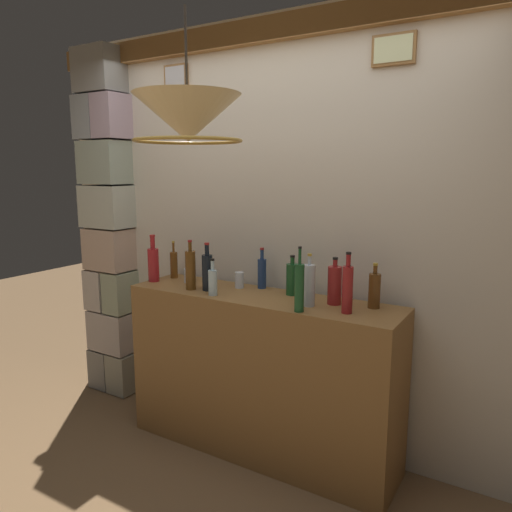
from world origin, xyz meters
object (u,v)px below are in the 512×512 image
(liquor_bottle_mezcal, at_px, (374,290))
(liquor_bottle_port, at_px, (292,279))
(liquor_bottle_vermouth, at_px, (262,272))
(glass_tumbler_highball, at_px, (189,275))
(liquor_bottle_whiskey, at_px, (213,281))
(liquor_bottle_sherry, at_px, (347,288))
(liquor_bottle_brandy, at_px, (335,285))
(liquor_bottle_tequila, at_px, (153,263))
(liquor_bottle_bourbon, at_px, (309,285))
(liquor_bottle_vodka, at_px, (299,287))
(liquor_bottle_rye, at_px, (174,264))
(pendant_lamp, at_px, (188,120))
(liquor_bottle_scotch, at_px, (191,270))
(liquor_bottle_amaro, at_px, (207,271))
(glass_tumbler_rocks, at_px, (239,280))

(liquor_bottle_mezcal, distance_m, liquor_bottle_port, 0.51)
(liquor_bottle_vermouth, height_order, glass_tumbler_highball, liquor_bottle_vermouth)
(liquor_bottle_mezcal, height_order, liquor_bottle_whiskey, liquor_bottle_mezcal)
(liquor_bottle_whiskey, distance_m, liquor_bottle_sherry, 0.83)
(liquor_bottle_brandy, height_order, liquor_bottle_tequila, liquor_bottle_tequila)
(liquor_bottle_mezcal, xyz_separation_m, liquor_bottle_bourbon, (-0.32, -0.15, 0.02))
(liquor_bottle_vodka, distance_m, liquor_bottle_rye, 1.14)
(liquor_bottle_port, height_order, pendant_lamp, pendant_lamp)
(liquor_bottle_rye, relative_size, liquor_bottle_sherry, 0.79)
(liquor_bottle_scotch, height_order, glass_tumbler_highball, liquor_bottle_scotch)
(liquor_bottle_rye, bearing_deg, liquor_bottle_mezcal, -0.16)
(liquor_bottle_sherry, bearing_deg, liquor_bottle_amaro, 179.51)
(liquor_bottle_mezcal, xyz_separation_m, liquor_bottle_vodka, (-0.32, -0.27, 0.03))
(liquor_bottle_rye, distance_m, liquor_bottle_tequila, 0.16)
(liquor_bottle_mezcal, relative_size, pendant_lamp, 0.42)
(liquor_bottle_mezcal, distance_m, liquor_bottle_vodka, 0.42)
(liquor_bottle_whiskey, relative_size, glass_tumbler_rocks, 2.20)
(liquor_bottle_mezcal, distance_m, liquor_bottle_amaro, 1.02)
(liquor_bottle_vermouth, relative_size, liquor_bottle_tequila, 0.82)
(liquor_bottle_tequila, bearing_deg, liquor_bottle_vermouth, 16.33)
(liquor_bottle_tequila, height_order, pendant_lamp, pendant_lamp)
(liquor_bottle_brandy, height_order, liquor_bottle_port, liquor_bottle_brandy)
(liquor_bottle_whiskey, bearing_deg, liquor_bottle_tequila, 170.98)
(liquor_bottle_mezcal, xyz_separation_m, liquor_bottle_tequila, (-1.47, -0.15, 0.02))
(liquor_bottle_brandy, bearing_deg, liquor_bottle_vodka, -114.16)
(liquor_bottle_bourbon, height_order, glass_tumbler_highball, liquor_bottle_bourbon)
(glass_tumbler_rocks, relative_size, glass_tumbler_highball, 1.08)
(liquor_bottle_bourbon, distance_m, liquor_bottle_port, 0.25)
(liquor_bottle_bourbon, distance_m, liquor_bottle_sherry, 0.23)
(liquor_bottle_scotch, distance_m, liquor_bottle_bourbon, 0.80)
(liquor_bottle_amaro, xyz_separation_m, pendant_lamp, (0.32, -0.55, 0.85))
(liquor_bottle_tequila, bearing_deg, pendant_lamp, -35.80)
(liquor_bottle_whiskey, bearing_deg, glass_tumbler_highball, 150.46)
(glass_tumbler_rocks, xyz_separation_m, glass_tumbler_highball, (-0.37, -0.05, -0.00))
(liquor_bottle_rye, height_order, liquor_bottle_brandy, liquor_bottle_brandy)
(pendant_lamp, bearing_deg, liquor_bottle_brandy, 54.35)
(liquor_bottle_amaro, bearing_deg, liquor_bottle_whiskey, -38.34)
(liquor_bottle_vermouth, bearing_deg, liquor_bottle_mezcal, -4.94)
(liquor_bottle_scotch, xyz_separation_m, liquor_bottle_rye, (-0.31, 0.20, -0.03))
(glass_tumbler_rocks, bearing_deg, liquor_bottle_bourbon, -14.72)
(liquor_bottle_sherry, bearing_deg, liquor_bottle_mezcal, 60.91)
(liquor_bottle_mezcal, xyz_separation_m, glass_tumbler_highball, (-1.25, -0.05, -0.05))
(liquor_bottle_brandy, relative_size, liquor_bottle_port, 1.10)
(liquor_bottle_port, xyz_separation_m, glass_tumbler_highball, (-0.74, -0.07, -0.05))
(liquor_bottle_vodka, xyz_separation_m, liquor_bottle_whiskey, (-0.59, 0.04, -0.05))
(liquor_bottle_amaro, relative_size, liquor_bottle_port, 1.24)
(liquor_bottle_tequila, bearing_deg, liquor_bottle_rye, 72.13)
(liquor_bottle_scotch, distance_m, liquor_bottle_tequila, 0.36)
(liquor_bottle_amaro, bearing_deg, pendant_lamp, -59.93)
(liquor_bottle_mezcal, bearing_deg, liquor_bottle_sherry, -119.09)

